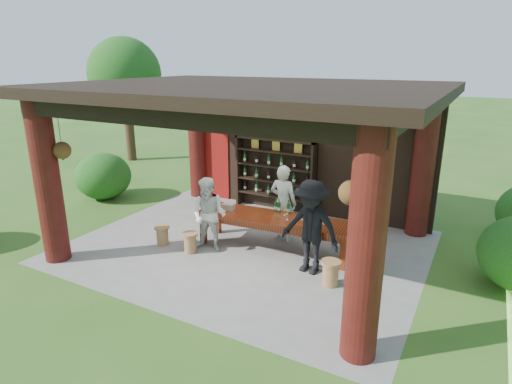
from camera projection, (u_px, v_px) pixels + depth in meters
The scene contains 15 objects.
ground at pixel (247, 246), 9.47m from camera, with size 90.00×90.00×0.00m, color #2D5119.
pavilion at pixel (256, 148), 9.20m from camera, with size 7.50×6.00×3.60m.
wine_shelf at pixel (275, 174), 11.47m from camera, with size 2.26×0.34×1.99m.
tasting_table at pixel (275, 222), 9.14m from camera, with size 3.44×1.15×0.75m.
stool_near_left at pixel (190, 242), 9.12m from camera, with size 0.33×0.33×0.44m.
stool_near_right at pixel (330, 272), 7.78m from camera, with size 0.37×0.37×0.48m.
stool_far_left at pixel (162, 235), 9.49m from camera, with size 0.33×0.33×0.44m.
host at pixel (283, 203), 9.61m from camera, with size 0.64×0.42×1.74m, color beige.
guest_woman at pixel (209, 215), 9.05m from camera, with size 0.79×0.61×1.62m, color silver.
guest_man at pixel (311, 227), 8.08m from camera, with size 1.19×0.69×1.85m, color black.
table_bottles at pixel (281, 206), 9.33m from camera, with size 0.38×0.09×0.31m.
table_glasses at pixel (303, 217), 8.89m from camera, with size 0.98×0.29×0.15m.
napkin_basket at pixel (228, 207), 9.52m from camera, with size 0.26×0.18×0.14m, color #BF6672.
shrubs at pixel (327, 234), 8.69m from camera, with size 14.18×8.00×1.36m.
trees at pixel (445, 91), 8.34m from camera, with size 20.94×9.95×4.80m.
Camera 1 is at (4.32, -7.53, 3.97)m, focal length 30.00 mm.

